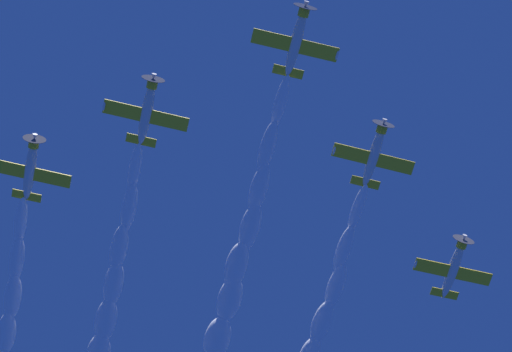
% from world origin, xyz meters
% --- Properties ---
extents(airplane_lead, '(9.34, 8.36, 2.55)m').
position_xyz_m(airplane_lead, '(3.77, -1.77, 81.87)').
color(airplane_lead, silver).
extents(airplane_left_wingman, '(9.34, 8.41, 2.65)m').
position_xyz_m(airplane_left_wingman, '(-7.65, -12.40, 81.68)').
color(airplane_left_wingman, silver).
extents(airplane_right_wingman, '(9.34, 8.39, 2.58)m').
position_xyz_m(airplane_right_wingman, '(17.69, -12.50, 81.09)').
color(airplane_right_wingman, silver).
extents(airplane_outer_left, '(9.34, 8.43, 2.65)m').
position_xyz_m(airplane_outer_left, '(-20.06, -23.36, 79.62)').
color(airplane_outer_left, silver).
extents(airplane_outer_right, '(9.34, 8.36, 2.58)m').
position_xyz_m(airplane_outer_right, '(29.30, -22.12, 81.35)').
color(airplane_outer_right, silver).
extents(smoke_trail_lead, '(3.60, 36.81, 5.05)m').
position_xyz_m(smoke_trail_lead, '(4.36, -28.64, 79.90)').
color(smoke_trail_lead, white).
extents(smoke_trail_right_wingman, '(3.46, 36.81, 4.77)m').
position_xyz_m(smoke_trail_right_wingman, '(18.12, -39.19, 79.21)').
color(smoke_trail_right_wingman, white).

